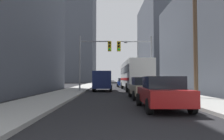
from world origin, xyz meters
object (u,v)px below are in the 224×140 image
cargo_van_navy (103,80)px  sedan_red (162,93)px  traffic_signal_near_right (137,54)px  traffic_signal_near_left (94,54)px  sedan_beige (144,88)px  city_bus (134,75)px  sedan_blue (123,82)px

cargo_van_navy → sedan_red: (3.11, -14.53, -0.52)m
sedan_red → cargo_van_navy: bearing=102.1°
traffic_signal_near_right → cargo_van_navy: bearing=148.0°
cargo_van_navy → traffic_signal_near_right: (3.69, -2.31, 2.76)m
cargo_van_navy → traffic_signal_near_right: size_ratio=0.87×
cargo_van_navy → traffic_signal_near_left: bearing=-111.4°
sedan_beige → traffic_signal_near_right: bearing=86.1°
city_bus → sedan_blue: 10.41m
traffic_signal_near_left → sedan_red: bearing=-71.8°
sedan_beige → traffic_signal_near_left: 8.80m
cargo_van_navy → traffic_signal_near_right: traffic_signal_near_right is taller
city_bus → sedan_blue: (-0.64, 10.32, -1.16)m
cargo_van_navy → sedan_blue: size_ratio=1.24×
city_bus → traffic_signal_near_right: traffic_signal_near_right is taller
sedan_blue → traffic_signal_near_left: bearing=-106.9°
cargo_van_navy → sedan_blue: bearing=74.0°
traffic_signal_near_left → traffic_signal_near_right: size_ratio=1.00×
cargo_van_navy → traffic_signal_near_left: traffic_signal_near_left is taller
sedan_red → traffic_signal_near_right: (0.57, 12.22, 3.27)m
traffic_signal_near_right → sedan_blue: bearing=92.1°
cargo_van_navy → sedan_blue: cargo_van_navy is taller
sedan_beige → sedan_blue: 20.53m
sedan_red → traffic_signal_near_right: traffic_signal_near_right is taller
city_bus → sedan_blue: size_ratio=2.73×
city_bus → sedan_red: size_ratio=2.71×
sedan_red → traffic_signal_near_left: traffic_signal_near_left is taller
sedan_red → sedan_beige: bearing=89.0°
sedan_red → sedan_beige: same height
traffic_signal_near_left → traffic_signal_near_right: 4.59m
city_bus → cargo_van_navy: size_ratio=2.20×
city_bus → sedan_blue: bearing=93.6°
sedan_red → sedan_beige: size_ratio=1.01×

